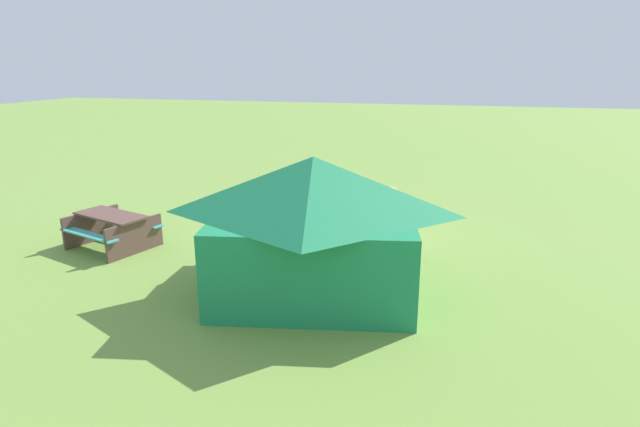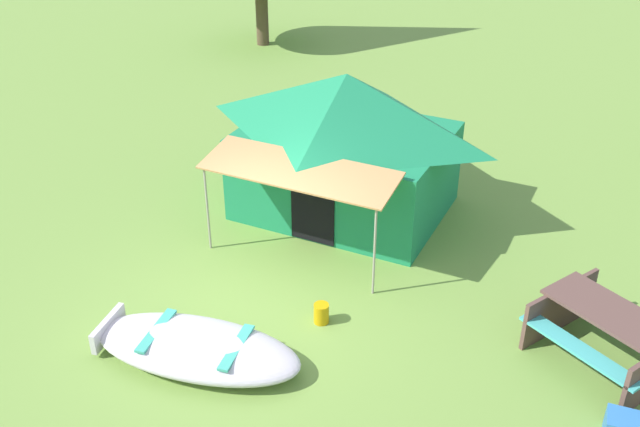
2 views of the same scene
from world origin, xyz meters
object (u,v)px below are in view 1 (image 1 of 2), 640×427
Objects in this scene: canvas_cabin_tent at (313,226)px; picnic_table at (112,227)px; cooler_box at (121,222)px; beached_rowboat at (332,214)px; fuel_can at (281,232)px.

canvas_cabin_tent is 5.18m from picnic_table.
canvas_cabin_tent is 7.98× the size of cooler_box.
cooler_box is at bearing 21.48° from beached_rowboat.
fuel_can is (-3.39, -1.56, -0.33)m from picnic_table.
canvas_cabin_tent is 6.26m from cooler_box.
beached_rowboat is at bearing -158.52° from cooler_box.
fuel_can is at bearing -60.70° from canvas_cabin_tent.
beached_rowboat is at bearing -143.22° from picnic_table.
canvas_cabin_tent reaches higher than picnic_table.
fuel_can is at bearing -175.30° from cooler_box.
canvas_cabin_tent reaches higher than cooler_box.
canvas_cabin_tent reaches higher than beached_rowboat.
fuel_can is at bearing 62.39° from beached_rowboat.
beached_rowboat is at bearing -117.61° from fuel_can.
beached_rowboat is 5.26m from cooler_box.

